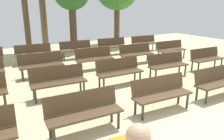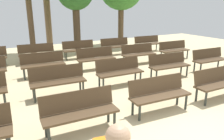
{
  "view_description": "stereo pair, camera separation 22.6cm",
  "coord_description": "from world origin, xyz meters",
  "px_view_note": "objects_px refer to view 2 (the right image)",
  "views": [
    {
      "loc": [
        -3.59,
        -2.15,
        2.61
      ],
      "look_at": [
        0.0,
        3.75,
        0.55
      ],
      "focal_mm": 35.21,
      "sensor_mm": 36.0,
      "label": 1
    },
    {
      "loc": [
        -3.39,
        -2.26,
        2.61
      ],
      "look_at": [
        0.0,
        3.75,
        0.55
      ],
      "focal_mm": 35.21,
      "sensor_mm": 36.0,
      "label": 2
    }
  ],
  "objects_px": {
    "bench_r1_c1": "(58,79)",
    "bench_r2_c1": "(43,63)",
    "bench_r2_c2": "(96,57)",
    "bench_r2_c4": "(174,49)",
    "tree_3": "(48,23)",
    "bench_r2_c3": "(138,53)",
    "bench_r3_c1": "(37,52)",
    "bench_r1_c4": "(209,58)",
    "bench_r0_c1": "(80,110)",
    "bench_r0_c3": "(217,81)",
    "bench_r3_c3": "(115,45)",
    "bench_r3_c4": "(148,43)",
    "bench_r1_c3": "(169,64)",
    "bench_r3_c2": "(79,48)",
    "bench_r1_c2": "(119,70)",
    "bench_r0_c2": "(159,92)"
  },
  "relations": [
    {
      "from": "bench_r2_c3",
      "to": "tree_3",
      "type": "relative_size",
      "value": 0.55
    },
    {
      "from": "bench_r3_c4",
      "to": "tree_3",
      "type": "xyz_separation_m",
      "value": [
        -4.62,
        4.08,
        0.98
      ]
    },
    {
      "from": "bench_r1_c4",
      "to": "bench_r3_c1",
      "type": "bearing_deg",
      "value": 145.24
    },
    {
      "from": "bench_r3_c1",
      "to": "bench_r3_c3",
      "type": "distance_m",
      "value": 4.1
    },
    {
      "from": "bench_r3_c4",
      "to": "bench_r2_c4",
      "type": "bearing_deg",
      "value": -86.79
    },
    {
      "from": "bench_r0_c1",
      "to": "bench_r2_c1",
      "type": "height_order",
      "value": "same"
    },
    {
      "from": "bench_r1_c1",
      "to": "bench_r1_c4",
      "type": "xyz_separation_m",
      "value": [
        6.2,
        -0.43,
        0.0
      ]
    },
    {
      "from": "bench_r2_c4",
      "to": "tree_3",
      "type": "xyz_separation_m",
      "value": [
        -4.58,
        6.21,
        0.98
      ]
    },
    {
      "from": "bench_r1_c2",
      "to": "bench_r2_c1",
      "type": "height_order",
      "value": "same"
    },
    {
      "from": "bench_r0_c3",
      "to": "tree_3",
      "type": "xyz_separation_m",
      "value": [
        -2.17,
        10.38,
        0.98
      ]
    },
    {
      "from": "bench_r2_c2",
      "to": "tree_3",
      "type": "xyz_separation_m",
      "value": [
        -0.44,
        5.92,
        0.98
      ]
    },
    {
      "from": "bench_r2_c1",
      "to": "bench_r1_c1",
      "type": "bearing_deg",
      "value": -87.18
    },
    {
      "from": "tree_3",
      "to": "bench_r1_c2",
      "type": "bearing_deg",
      "value": -87.93
    },
    {
      "from": "bench_r3_c4",
      "to": "tree_3",
      "type": "height_order",
      "value": "tree_3"
    },
    {
      "from": "bench_r0_c3",
      "to": "bench_r2_c2",
      "type": "distance_m",
      "value": 4.79
    },
    {
      "from": "bench_r3_c3",
      "to": "bench_r3_c4",
      "type": "height_order",
      "value": "same"
    },
    {
      "from": "bench_r2_c2",
      "to": "bench_r3_c1",
      "type": "bearing_deg",
      "value": 135.47
    },
    {
      "from": "bench_r1_c4",
      "to": "bench_r2_c2",
      "type": "height_order",
      "value": "same"
    },
    {
      "from": "bench_r0_c3",
      "to": "bench_r3_c1",
      "type": "bearing_deg",
      "value": 121.16
    },
    {
      "from": "bench_r2_c1",
      "to": "bench_r2_c2",
      "type": "bearing_deg",
      "value": 0.99
    },
    {
      "from": "bench_r0_c2",
      "to": "bench_r2_c3",
      "type": "bearing_deg",
      "value": 64.68
    },
    {
      "from": "bench_r2_c1",
      "to": "bench_r3_c2",
      "type": "distance_m",
      "value": 3.02
    },
    {
      "from": "bench_r1_c2",
      "to": "tree_3",
      "type": "bearing_deg",
      "value": 94.73
    },
    {
      "from": "bench_r2_c3",
      "to": "bench_r3_c1",
      "type": "xyz_separation_m",
      "value": [
        -4.04,
        2.38,
        0.0
      ]
    },
    {
      "from": "bench_r0_c3",
      "to": "bench_r1_c2",
      "type": "height_order",
      "value": "same"
    },
    {
      "from": "bench_r0_c3",
      "to": "bench_r1_c3",
      "type": "height_order",
      "value": "same"
    },
    {
      "from": "bench_r2_c1",
      "to": "bench_r2_c4",
      "type": "bearing_deg",
      "value": 0.43
    },
    {
      "from": "bench_r0_c3",
      "to": "bench_r3_c2",
      "type": "distance_m",
      "value": 6.82
    },
    {
      "from": "bench_r0_c1",
      "to": "bench_r2_c4",
      "type": "bearing_deg",
      "value": 34.31
    },
    {
      "from": "bench_r1_c1",
      "to": "bench_r2_c1",
      "type": "xyz_separation_m",
      "value": [
        0.05,
        2.15,
        0.0
      ]
    },
    {
      "from": "bench_r2_c1",
      "to": "bench_r1_c3",
      "type": "bearing_deg",
      "value": -27.09
    },
    {
      "from": "bench_r0_c3",
      "to": "bench_r3_c3",
      "type": "relative_size",
      "value": 0.99
    },
    {
      "from": "tree_3",
      "to": "bench_r3_c3",
      "type": "bearing_deg",
      "value": -56.78
    },
    {
      "from": "bench_r1_c4",
      "to": "tree_3",
      "type": "height_order",
      "value": "tree_3"
    },
    {
      "from": "bench_r1_c3",
      "to": "bench_r2_c1",
      "type": "height_order",
      "value": "same"
    },
    {
      "from": "bench_r3_c3",
      "to": "bench_r1_c2",
      "type": "bearing_deg",
      "value": -113.87
    },
    {
      "from": "bench_r3_c1",
      "to": "bench_r3_c2",
      "type": "distance_m",
      "value": 2.05
    },
    {
      "from": "bench_r0_c2",
      "to": "bench_r1_c3",
      "type": "relative_size",
      "value": 1.0
    },
    {
      "from": "bench_r2_c2",
      "to": "bench_r3_c2",
      "type": "relative_size",
      "value": 1.0
    },
    {
      "from": "bench_r0_c1",
      "to": "bench_r0_c3",
      "type": "distance_m",
      "value": 4.1
    },
    {
      "from": "bench_r2_c3",
      "to": "bench_r3_c4",
      "type": "distance_m",
      "value": 2.91
    },
    {
      "from": "bench_r1_c4",
      "to": "bench_r3_c1",
      "type": "relative_size",
      "value": 0.99
    },
    {
      "from": "bench_r1_c2",
      "to": "bench_r2_c4",
      "type": "relative_size",
      "value": 1.0
    },
    {
      "from": "bench_r1_c3",
      "to": "bench_r3_c3",
      "type": "xyz_separation_m",
      "value": [
        0.24,
        4.34,
        0.0
      ]
    },
    {
      "from": "bench_r0_c2",
      "to": "bench_r1_c3",
      "type": "distance_m",
      "value": 2.91
    },
    {
      "from": "bench_r1_c2",
      "to": "bench_r2_c1",
      "type": "bearing_deg",
      "value": 134.3
    },
    {
      "from": "bench_r0_c1",
      "to": "bench_r3_c1",
      "type": "bearing_deg",
      "value": 89.98
    },
    {
      "from": "bench_r2_c1",
      "to": "bench_r3_c4",
      "type": "distance_m",
      "value": 6.57
    },
    {
      "from": "bench_r1_c4",
      "to": "bench_r3_c3",
      "type": "xyz_separation_m",
      "value": [
        -1.87,
        4.47,
        0.0
      ]
    },
    {
      "from": "bench_r2_c4",
      "to": "bench_r3_c4",
      "type": "distance_m",
      "value": 2.13
    }
  ]
}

